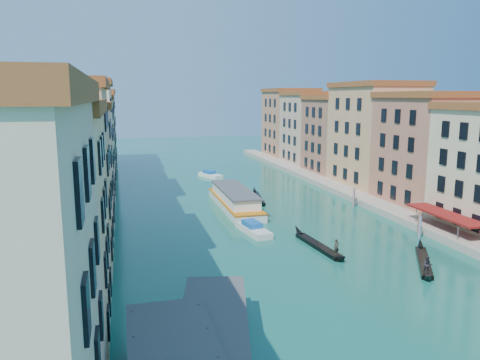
% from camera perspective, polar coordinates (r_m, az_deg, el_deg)
% --- Properties ---
extents(left_bank_palazzos, '(12.80, 128.40, 21.00)m').
position_cam_1_polar(left_bank_palazzos, '(77.41, -19.76, 3.25)').
color(left_bank_palazzos, beige).
rests_on(left_bank_palazzos, ground).
extents(right_bank_palazzos, '(12.80, 128.40, 21.00)m').
position_cam_1_polar(right_bank_palazzos, '(91.30, 17.96, 4.34)').
color(right_bank_palazzos, '#A05034').
rests_on(right_bank_palazzos, ground).
extents(quay, '(4.00, 140.00, 1.00)m').
position_cam_1_polar(quay, '(88.69, 13.25, -1.64)').
color(quay, '#A59585').
rests_on(quay, ground).
extents(vaporetto_near, '(9.60, 22.49, 3.26)m').
position_cam_1_polar(vaporetto_near, '(32.96, -3.32, -20.42)').
color(vaporetto_near, silver).
rests_on(vaporetto_near, ground).
extents(vaporetto_far, '(5.00, 21.40, 3.18)m').
position_cam_1_polar(vaporetto_far, '(77.55, -0.66, -2.34)').
color(vaporetto_far, silver).
rests_on(vaporetto_far, ground).
extents(gondola_fore, '(2.18, 13.12, 2.61)m').
position_cam_1_polar(gondola_fore, '(58.30, 9.51, -7.74)').
color(gondola_fore, black).
rests_on(gondola_fore, ground).
extents(gondola_right, '(7.34, 11.34, 2.53)m').
position_cam_1_polar(gondola_right, '(55.72, 21.52, -9.14)').
color(gondola_right, black).
rests_on(gondola_right, ground).
extents(gondola_far, '(2.98, 12.90, 1.83)m').
position_cam_1_polar(gondola_far, '(84.02, 2.21, -2.11)').
color(gondola_far, black).
rests_on(gondola_far, ground).
extents(motorboat_mid, '(3.40, 7.53, 1.50)m').
position_cam_1_polar(motorboat_mid, '(63.55, 1.62, -5.96)').
color(motorboat_mid, silver).
rests_on(motorboat_mid, ground).
extents(motorboat_far, '(4.77, 7.37, 1.46)m').
position_cam_1_polar(motorboat_far, '(107.09, -3.65, 0.66)').
color(motorboat_far, white).
rests_on(motorboat_far, ground).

